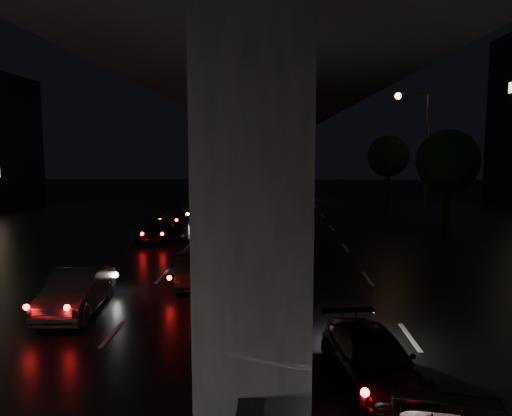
{
  "coord_description": "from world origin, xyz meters",
  "views": [
    {
      "loc": [
        0.34,
        -18.88,
        5.02
      ],
      "look_at": [
        -0.48,
        4.93,
        2.12
      ],
      "focal_mm": 35.0,
      "sensor_mm": 36.0,
      "label": 1
    }
  ],
  "objects": [
    {
      "name": "ground",
      "position": [
        0.0,
        0.0,
        0.0
      ],
      "size": [
        120.0,
        120.0,
        0.0
      ],
      "primitive_type": "plane",
      "color": "black",
      "rests_on": "ground"
    },
    {
      "name": "viaduct",
      "position": [
        0.0,
        5.0,
        8.34
      ],
      "size": [
        12.0,
        80.0,
        10.5
      ],
      "color": "#303032",
      "rests_on": "ground"
    },
    {
      "name": "median_barrier",
      "position": [
        0.0,
        5.0,
        0.42
      ],
      "size": [
        0.45,
        70.0,
        0.85
      ],
      "primitive_type": "cube",
      "color": "#303032",
      "rests_on": "ground"
    },
    {
      "name": "tree_c",
      "position": [
        11.0,
        12.0,
        4.2
      ],
      "size": [
        3.8,
        3.8,
        6.12
      ],
      "color": "black",
      "rests_on": "ground"
    },
    {
      "name": "tree_d",
      "position": [
        11.0,
        28.0,
        4.2
      ],
      "size": [
        3.8,
        3.8,
        6.12
      ],
      "color": "black",
      "rests_on": "ground"
    },
    {
      "name": "streetlight_far",
      "position": [
        10.97,
        18.0,
        5.66
      ],
      "size": [
        2.52,
        0.44,
        9.0
      ],
      "color": "#2D2D33",
      "rests_on": "ground"
    },
    {
      "name": "car_3",
      "position": [
        2.46,
        -8.7,
        0.56
      ],
      "size": [
        2.11,
        4.03,
        1.11
      ],
      "primitive_type": "imported",
      "rotation": [
        0.0,
        0.0,
        0.15
      ],
      "color": "black",
      "rests_on": "ground"
    },
    {
      "name": "car_4",
      "position": [
        -5.68,
        -4.26,
        0.66
      ],
      "size": [
        1.66,
        4.09,
        1.32
      ],
      "primitive_type": "imported",
      "rotation": [
        0.0,
        0.0,
        0.07
      ],
      "color": "#252528",
      "rests_on": "ground"
    },
    {
      "name": "car_5",
      "position": [
        -2.67,
        -0.98,
        0.56
      ],
      "size": [
        1.77,
        3.54,
        1.11
      ],
      "primitive_type": "imported",
      "rotation": [
        0.0,
        0.0,
        0.18
      ],
      "color": "black",
      "rests_on": "ground"
    },
    {
      "name": "car_6",
      "position": [
        -5.7,
        7.33,
        0.61
      ],
      "size": [
        2.25,
        3.8,
        1.21
      ],
      "primitive_type": "imported",
      "rotation": [
        0.0,
        0.0,
        -0.24
      ],
      "color": "black",
      "rests_on": "ground"
    },
    {
      "name": "car_7",
      "position": [
        -5.93,
        12.25,
        0.59
      ],
      "size": [
        2.49,
        4.33,
        1.18
      ],
      "primitive_type": "imported",
      "rotation": [
        0.0,
        0.0,
        0.22
      ],
      "color": "black",
      "rests_on": "ground"
    },
    {
      "name": "car_8",
      "position": [
        -2.76,
        15.17,
        0.57
      ],
      "size": [
        2.14,
        3.6,
        1.15
      ],
      "primitive_type": "imported",
      "rotation": [
        0.0,
        0.0,
        0.25
      ],
      "color": "black",
      "rests_on": "ground"
    },
    {
      "name": "car_9",
      "position": [
        -2.94,
        21.14,
        0.56
      ],
      "size": [
        1.3,
        3.45,
        1.13
      ],
      "primitive_type": "imported",
      "rotation": [
        0.0,
        0.0,
        0.03
      ],
      "color": "#413F39",
      "rests_on": "ground"
    },
    {
      "name": "car_10",
      "position": [
        -2.56,
        25.38,
        0.65
      ],
      "size": [
        2.44,
        4.79,
        1.3
      ],
      "primitive_type": "imported",
      "rotation": [
        0.0,
        0.0,
        0.06
      ],
      "color": "black",
      "rests_on": "ground"
    },
    {
      "name": "car_11",
      "position": [
        -6.21,
        26.33,
        0.57
      ],
      "size": [
        2.83,
        4.45,
        1.14
      ],
      "primitive_type": "imported",
      "rotation": [
        0.0,
        0.0,
        0.24
      ],
      "color": "black",
      "rests_on": "ground"
    },
    {
      "name": "car_12",
      "position": [
        3.1,
        26.94,
        0.66
      ],
      "size": [
        1.95,
        4.01,
        1.32
      ],
      "primitive_type": "imported",
      "rotation": [
        0.0,
        0.0,
        -0.1
      ],
      "color": "#4F5356",
      "rests_on": "ground"
    }
  ]
}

